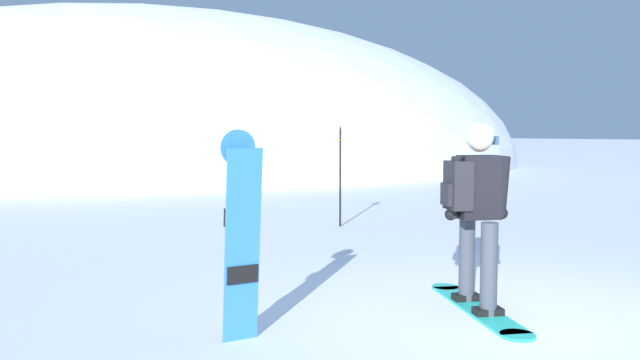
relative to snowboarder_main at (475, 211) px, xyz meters
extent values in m
plane|color=white|center=(0.05, -0.46, -0.92)|extent=(300.00, 300.00, 0.00)
ellipsoid|color=white|center=(4.78, 29.12, -0.92)|extent=(38.74, 34.87, 15.44)
cube|color=#23B7A3|center=(0.03, -0.01, -0.91)|extent=(0.78, 1.57, 0.02)
cylinder|color=#23B7A3|center=(0.29, 0.73, -0.91)|extent=(0.28, 0.28, 0.02)
cylinder|color=#23B7A3|center=(-0.23, -0.75, -0.91)|extent=(0.28, 0.28, 0.02)
cube|color=black|center=(0.11, 0.22, -0.86)|extent=(0.28, 0.22, 0.06)
cube|color=black|center=(-0.05, -0.24, -0.86)|extent=(0.28, 0.22, 0.06)
cylinder|color=#3D424C|center=(0.11, 0.22, -0.48)|extent=(0.15, 0.15, 0.82)
cylinder|color=#3D424C|center=(-0.05, -0.24, -0.48)|extent=(0.15, 0.15, 0.82)
cube|color=black|center=(0.03, -0.01, 0.22)|extent=(0.41, 0.33, 0.58)
cylinder|color=black|center=(-0.19, 0.06, 0.22)|extent=(0.15, 0.20, 0.57)
cylinder|color=black|center=(0.25, -0.09, 0.22)|extent=(0.15, 0.20, 0.57)
sphere|color=black|center=(-0.19, 0.11, -0.03)|extent=(0.11, 0.11, 0.11)
sphere|color=black|center=(0.28, -0.06, -0.03)|extent=(0.11, 0.11, 0.11)
cube|color=#232328|center=(-0.16, 0.06, 0.24)|extent=(0.26, 0.32, 0.44)
cube|color=#232328|center=(-0.25, 0.09, 0.16)|extent=(0.12, 0.21, 0.20)
sphere|color=beige|center=(0.03, -0.01, 0.64)|extent=(0.21, 0.21, 0.21)
sphere|color=silver|center=(0.03, -0.01, 0.67)|extent=(0.25, 0.25, 0.25)
cube|color=navy|center=(0.15, -0.05, 0.64)|extent=(0.08, 0.17, 0.08)
cube|color=blue|center=(-2.19, 0.20, -0.16)|extent=(0.28, 0.17, 1.52)
cylinder|color=blue|center=(-2.19, 0.27, 0.59)|extent=(0.28, 0.05, 0.28)
cube|color=black|center=(-2.19, 0.23, 0.06)|extent=(0.25, 0.08, 0.15)
cube|color=black|center=(-2.19, 0.23, -0.38)|extent=(0.25, 0.08, 0.15)
cylinder|color=black|center=(1.55, 4.98, -0.07)|extent=(0.04, 0.04, 1.69)
cylinder|color=orange|center=(1.55, 4.98, 0.59)|extent=(0.20, 0.20, 0.02)
cone|color=black|center=(1.55, 4.98, 0.81)|extent=(0.04, 0.04, 0.08)
camera|label=1|loc=(-3.94, -4.19, 0.70)|focal=34.63mm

